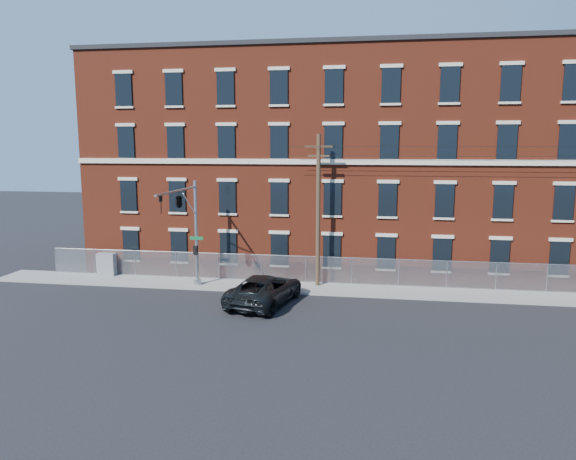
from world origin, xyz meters
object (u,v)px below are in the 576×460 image
at_px(traffic_signal_mast, 183,211).
at_px(utility_pole_near, 318,208).
at_px(pickup_truck, 265,289).
at_px(utility_cabinet, 107,264).

distance_m(traffic_signal_mast, utility_pole_near, 8.70).
xyz_separation_m(utility_pole_near, pickup_truck, (-2.72, -4.31, -4.46)).
xyz_separation_m(traffic_signal_mast, utility_cabinet, (-7.31, 3.82, -4.47)).
bearing_deg(traffic_signal_mast, pickup_truck, -9.57).
relative_size(traffic_signal_mast, utility_cabinet, 4.40).
distance_m(pickup_truck, utility_cabinet, 13.45).
bearing_deg(utility_pole_near, utility_cabinet, 178.50).
bearing_deg(utility_pole_near, pickup_truck, -122.27).
bearing_deg(traffic_signal_mast, utility_pole_near, 23.14).
bearing_deg(utility_cabinet, traffic_signal_mast, -29.28).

